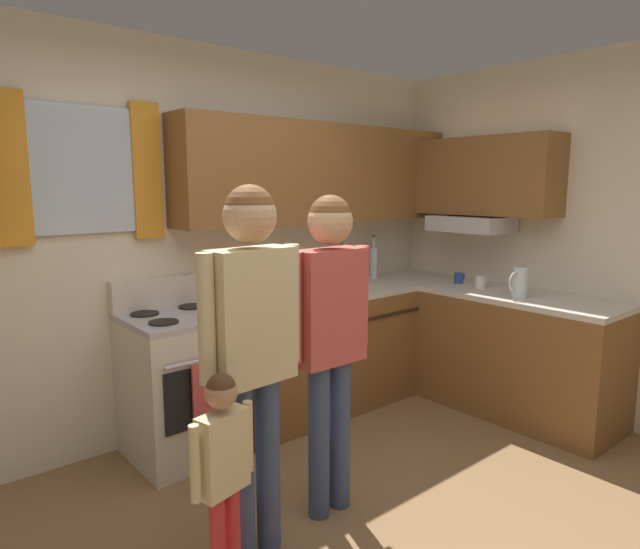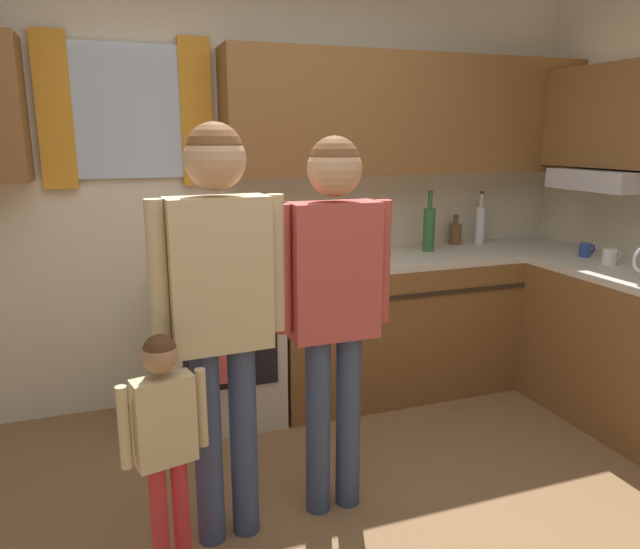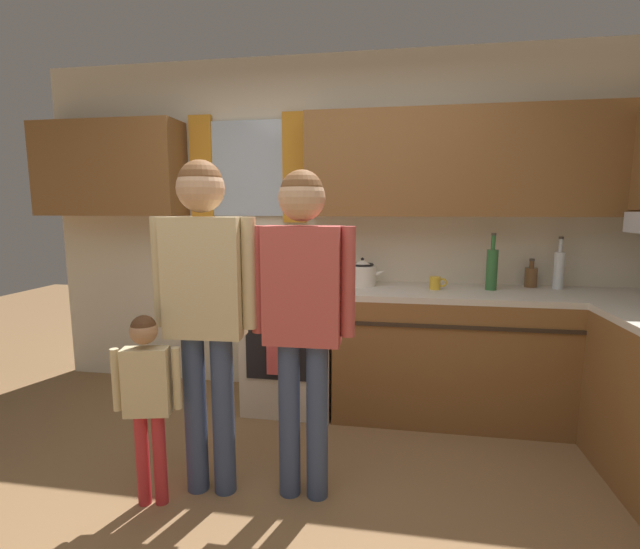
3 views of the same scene
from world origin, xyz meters
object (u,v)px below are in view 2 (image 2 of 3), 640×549
object	(u,v)px
stove_oven	(221,340)
bottle_squat_brown	(455,233)
bottle_wine_green	(429,228)
stovetop_kettle	(297,244)
mug_ceramic_white	(610,256)
mug_mustard_yellow	(379,249)
adult_in_plaid	(334,285)
bottle_tall_clear	(480,224)
small_child	(165,429)
adult_holding_child	(220,290)
mug_cobalt_blue	(586,250)

from	to	relation	value
stove_oven	bottle_squat_brown	distance (m)	1.79
bottle_wine_green	stovetop_kettle	xyz separation A→B (m)	(-0.89, 0.03, -0.06)
mug_ceramic_white	stovetop_kettle	distance (m)	1.85
mug_mustard_yellow	adult_in_plaid	bearing A→B (deg)	-123.72
mug_mustard_yellow	stovetop_kettle	world-z (taller)	stovetop_kettle
adult_in_plaid	stovetop_kettle	bearing A→B (deg)	79.89
stove_oven	bottle_tall_clear	xyz separation A→B (m)	(1.87, 0.17, 0.57)
mug_mustard_yellow	small_child	world-z (taller)	mug_mustard_yellow
stove_oven	mug_mustard_yellow	distance (m)	1.13
adult_in_plaid	small_child	distance (m)	0.86
adult_in_plaid	small_child	xyz separation A→B (m)	(-0.73, -0.19, -0.43)
small_child	adult_holding_child	bearing A→B (deg)	31.58
bottle_wine_green	bottle_tall_clear	size ratio (longest dim) A/B	1.07
mug_mustard_yellow	stovetop_kettle	size ratio (longest dim) A/B	0.44
bottle_wine_green	mug_ceramic_white	world-z (taller)	bottle_wine_green
mug_cobalt_blue	adult_holding_child	world-z (taller)	adult_holding_child
stovetop_kettle	adult_in_plaid	bearing A→B (deg)	-100.11
mug_cobalt_blue	adult_in_plaid	xyz separation A→B (m)	(-1.93, -0.63, 0.09)
stove_oven	mug_cobalt_blue	xyz separation A→B (m)	(2.23, -0.44, 0.48)
stove_oven	adult_holding_child	xyz separation A→B (m)	(-0.18, -1.11, 0.59)
bottle_squat_brown	bottle_wine_green	bearing A→B (deg)	-151.95
bottle_wine_green	adult_in_plaid	xyz separation A→B (m)	(-1.10, -1.13, -0.02)
mug_ceramic_white	stovetop_kettle	size ratio (longest dim) A/B	0.46
bottle_wine_green	mug_mustard_yellow	size ratio (longest dim) A/B	3.28
mug_cobalt_blue	small_child	bearing A→B (deg)	-162.78
mug_mustard_yellow	mug_cobalt_blue	distance (m)	1.29
stovetop_kettle	bottle_wine_green	bearing A→B (deg)	-1.97
bottle_squat_brown	bottle_tall_clear	size ratio (longest dim) A/B	0.56
mug_cobalt_blue	adult_in_plaid	size ratio (longest dim) A/B	0.07
adult_holding_child	mug_mustard_yellow	bearing A→B (deg)	43.04
bottle_wine_green	small_child	xyz separation A→B (m)	(-1.83, -1.33, -0.45)
mug_cobalt_blue	small_child	size ratio (longest dim) A/B	0.12
bottle_tall_clear	adult_in_plaid	size ratio (longest dim) A/B	0.22
adult_in_plaid	mug_mustard_yellow	bearing A→B (deg)	56.28
stove_oven	mug_cobalt_blue	size ratio (longest dim) A/B	9.58
bottle_tall_clear	stovetop_kettle	xyz separation A→B (m)	(-1.36, -0.08, -0.05)
mug_ceramic_white	adult_in_plaid	xyz separation A→B (m)	(-1.89, -0.40, 0.08)
bottle_wine_green	adult_in_plaid	bearing A→B (deg)	-134.19
stovetop_kettle	adult_holding_child	world-z (taller)	adult_holding_child
adult_in_plaid	small_child	world-z (taller)	adult_in_plaid
bottle_tall_clear	small_child	world-z (taller)	bottle_tall_clear
stove_oven	adult_in_plaid	world-z (taller)	adult_in_plaid
small_child	adult_in_plaid	bearing A→B (deg)	14.76
mug_mustard_yellow	mug_ceramic_white	world-z (taller)	mug_ceramic_white
mug_ceramic_white	bottle_wine_green	bearing A→B (deg)	137.26
bottle_tall_clear	adult_in_plaid	world-z (taller)	adult_in_plaid
mug_mustard_yellow	adult_holding_child	bearing A→B (deg)	-136.96
bottle_wine_green	bottle_squat_brown	distance (m)	0.35
bottle_wine_green	adult_holding_child	size ratio (longest dim) A/B	0.23
bottle_squat_brown	small_child	size ratio (longest dim) A/B	0.21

